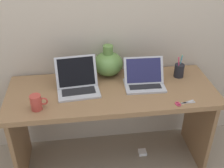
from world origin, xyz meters
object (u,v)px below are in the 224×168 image
Objects in this scene: laptop_left at (77,82)px; power_brick at (142,152)px; laptop_right at (144,78)px; scissors at (182,103)px; pen_cup at (179,70)px; green_vase at (108,63)px; coffee_mug at (37,102)px.

laptop_left is 0.96m from power_brick.
laptop_right is (0.51, -0.01, -0.01)m from laptop_left.
scissors is (0.71, -0.29, -0.06)m from laptop_left.
pen_cup is (0.81, 0.08, -0.00)m from laptop_left.
coffee_mug is at bearing -142.34° from green_vase.
scissors reaches higher than power_brick.
laptop_right is 0.35m from scissors.
laptop_left is at bearing 179.12° from power_brick.
laptop_right is 1.22× the size of green_vase.
green_vase is (0.25, 0.19, 0.04)m from laptop_left.
coffee_mug is 0.64× the size of pen_cup.
laptop_right is 4.40× the size of power_brick.
laptop_right is at bearing -38.01° from green_vase.
scissors is (0.46, -0.48, -0.10)m from green_vase.
scissors is at bearing -46.32° from green_vase.
power_brick is at bearing -34.72° from green_vase.
laptop_right reaches higher than pen_cup.
laptop_left is 0.82m from pen_cup.
pen_cup is (0.31, 0.09, 0.00)m from laptop_right.
scissors is at bearing -58.58° from power_brick.
green_vase is 1.38× the size of pen_cup.
laptop_right is 0.32m from green_vase.
laptop_left is 0.51m from laptop_right.
coffee_mug is at bearing -164.65° from pen_cup.
laptop_left is 1.77× the size of pen_cup.
coffee_mug is at bearing 176.05° from scissors.
laptop_right is 2.09× the size of scissors.
coffee_mug is (-0.53, -0.41, -0.05)m from green_vase.
power_brick is at bearing -1.09° from laptop_right.
laptop_left is at bearing 179.14° from laptop_right.
laptop_left is 0.35m from coffee_mug.
laptop_right is 0.81m from coffee_mug.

